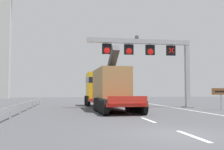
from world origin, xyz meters
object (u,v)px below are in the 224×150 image
(bridge_pylon_distant, at_px, (4,3))
(tourist_info_sign_brown, at_px, (221,93))
(overhead_lane_gantry, at_px, (153,53))
(heavy_haul_truck_red, at_px, (106,87))

(bridge_pylon_distant, bearing_deg, tourist_info_sign_brown, -55.11)
(overhead_lane_gantry, distance_m, bridge_pylon_distant, 42.65)
(overhead_lane_gantry, height_order, heavy_haul_truck_red, overhead_lane_gantry)
(overhead_lane_gantry, distance_m, heavy_haul_truck_red, 5.80)
(heavy_haul_truck_red, distance_m, bridge_pylon_distant, 41.69)
(heavy_haul_truck_red, distance_m, tourist_info_sign_brown, 10.30)
(overhead_lane_gantry, relative_size, heavy_haul_truck_red, 0.74)
(overhead_lane_gantry, xyz_separation_m, tourist_info_sign_brown, (4.61, -4.17, -3.92))
(tourist_info_sign_brown, distance_m, bridge_pylon_distant, 49.71)
(overhead_lane_gantry, height_order, bridge_pylon_distant, bridge_pylon_distant)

